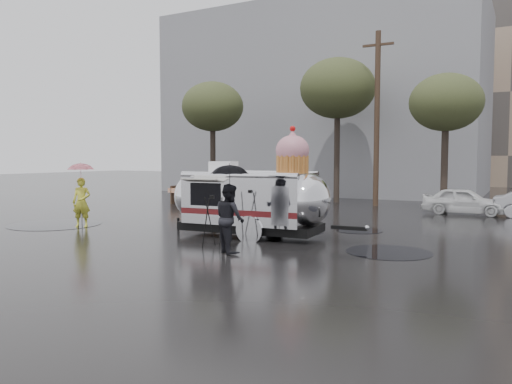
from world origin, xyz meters
The scene contains 14 objects.
ground centered at (0.00, 0.00, 0.00)m, with size 120.00×120.00×0.00m, color black.
puddles centered at (-1.93, 1.95, 0.01)m, with size 15.78×11.86×0.01m.
grey_building centered at (-4.00, 24.00, 6.50)m, with size 22.00×12.00×13.00m, color slate.
utility_pole centered at (2.50, 14.00, 4.62)m, with size 1.60×0.28×9.00m.
tree_left centered at (-7.00, 13.00, 5.48)m, with size 3.64×3.64×6.95m.
tree_mid centered at (0.00, 15.00, 6.34)m, with size 4.20×4.20×8.03m.
tree_right centered at (6.00, 13.00, 5.06)m, with size 3.36×3.36×6.42m.
barricade_row centered at (-5.55, 9.96, 0.52)m, with size 4.30×0.80×1.00m.
airstream_trailer centered at (1.69, 2.15, 1.26)m, with size 6.65×2.80×3.58m.
person_left centered at (-4.86, 1.06, 0.90)m, with size 0.65×0.43×1.81m, color #D1D138.
umbrella_pink centered at (-4.86, 1.06, 1.96)m, with size 1.20×1.20×2.37m.
person_right centered at (2.50, -0.59, 0.92)m, with size 0.89×0.49×1.85m, color black.
umbrella_black centered at (2.50, -0.59, 1.97)m, with size 1.22×1.22×2.38m.
tripod centered at (1.64, -0.14, 0.87)m, with size 0.60×0.59×1.48m.
Camera 1 is at (9.41, -11.83, 2.55)m, focal length 35.00 mm.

